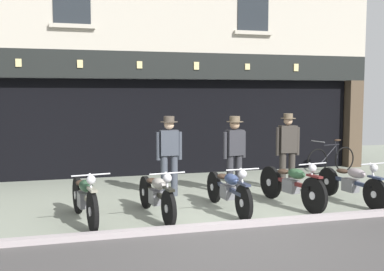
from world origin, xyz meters
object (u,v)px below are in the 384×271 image
object	(u,v)px
motorcycle_right	(351,182)
advert_board_far	(305,108)
motorcycle_center_right	(291,184)
advert_board_near	(268,105)
motorcycle_center_left	(157,194)
motorcycle_center	(228,189)
salesman_left	(169,151)
leaning_bicycle	(331,159)
salesman_right	(288,148)
motorcycle_left	(85,197)
shopkeeper_center	(234,150)

from	to	relation	value
motorcycle_right	advert_board_far	world-z (taller)	advert_board_far
motorcycle_center_right	advert_board_near	distance (m)	4.66
motorcycle_center_left	advert_board_far	bearing A→B (deg)	-147.51
motorcycle_center_left	motorcycle_right	size ratio (longest dim) A/B	1.00
motorcycle_center	salesman_left	distance (m)	1.83
advert_board_far	leaning_bicycle	xyz separation A→B (m)	(0.28, -1.01, -1.42)
motorcycle_center_right	salesman_right	size ratio (longest dim) A/B	1.17
motorcycle_center_left	salesman_left	world-z (taller)	salesman_left
motorcycle_center_right	motorcycle_center_left	bearing A→B (deg)	-6.71
advert_board_far	advert_board_near	bearing A→B (deg)	-180.00
motorcycle_center	motorcycle_center_left	bearing A→B (deg)	-0.43
motorcycle_right	advert_board_far	xyz separation A→B (m)	(1.33, 4.29, 1.39)
advert_board_far	leaning_bicycle	distance (m)	1.76
salesman_right	advert_board_near	xyz separation A→B (m)	(0.83, 2.88, 0.89)
motorcycle_right	leaning_bicycle	distance (m)	3.65
motorcycle_left	motorcycle_right	bearing A→B (deg)	171.62
motorcycle_center_left	motorcycle_center	world-z (taller)	motorcycle_center
salesman_right	advert_board_near	size ratio (longest dim) A/B	1.76
salesman_left	salesman_right	distance (m)	2.73
shopkeeper_center	motorcycle_center_left	bearing A→B (deg)	25.60
motorcycle_left	shopkeeper_center	size ratio (longest dim) A/B	1.14
shopkeeper_center	motorcycle_center	bearing A→B (deg)	55.15
shopkeeper_center	advert_board_near	bearing A→B (deg)	-136.38
motorcycle_center_left	motorcycle_center_right	world-z (taller)	motorcycle_center_right
motorcycle_right	salesman_right	distance (m)	1.68
shopkeeper_center	salesman_right	bearing A→B (deg)	169.59
motorcycle_left	leaning_bicycle	xyz separation A→B (m)	(6.89, 3.31, -0.05)
salesman_left	leaning_bicycle	distance (m)	5.36
motorcycle_left	advert_board_near	bearing A→B (deg)	-150.04
motorcycle_center_left	advert_board_far	size ratio (longest dim) A/B	1.80
salesman_left	advert_board_near	bearing A→B (deg)	-139.93
motorcycle_center	motorcycle_center_right	world-z (taller)	motorcycle_center_right
motorcycle_left	motorcycle_center_right	size ratio (longest dim) A/B	0.95
motorcycle_center_right	motorcycle_right	bearing A→B (deg)	167.26
advert_board_far	leaning_bicycle	bearing A→B (deg)	-74.36
motorcycle_center_right	salesman_right	distance (m)	1.55
motorcycle_center_left	leaning_bicycle	size ratio (longest dim) A/B	1.17
advert_board_near	leaning_bicycle	xyz separation A→B (m)	(1.50, -1.01, -1.49)
motorcycle_left	advert_board_near	size ratio (longest dim) A/B	1.96
motorcycle_center_right	motorcycle_center	bearing A→B (deg)	-6.52
salesman_right	advert_board_near	world-z (taller)	advert_board_near
motorcycle_left	salesman_right	distance (m)	4.82
advert_board_far	salesman_left	bearing A→B (deg)	-150.29
advert_board_near	advert_board_far	distance (m)	1.22
salesman_left	shopkeeper_center	size ratio (longest dim) A/B	1.01
motorcycle_center_right	salesman_left	xyz separation A→B (m)	(-2.14, 1.49, 0.54)
shopkeeper_center	advert_board_near	world-z (taller)	advert_board_near
motorcycle_center_right	salesman_left	bearing A→B (deg)	-44.11
motorcycle_center_left	leaning_bicycle	world-z (taller)	leaning_bicycle
leaning_bicycle	motorcycle_center_left	bearing A→B (deg)	108.49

